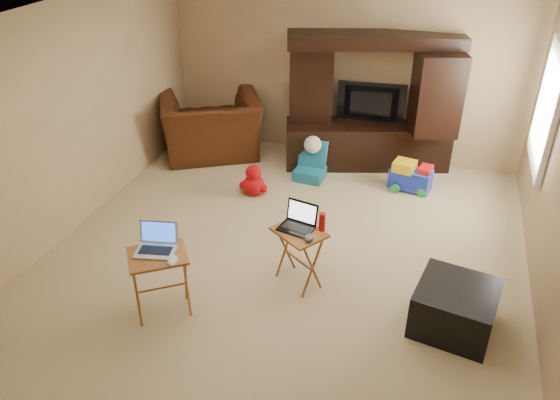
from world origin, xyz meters
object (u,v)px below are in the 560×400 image
(push_toy, at_px, (411,176))
(laptop_left, at_px, (154,241))
(recliner, at_px, (211,126))
(mouse_left, at_px, (172,261))
(child_rocker, at_px, (310,162))
(tray_table_right, at_px, (299,257))
(water_bottle, at_px, (322,222))
(laptop_right, at_px, (296,219))
(mouse_right, at_px, (309,238))
(television, at_px, (371,104))
(tray_table_left, at_px, (161,284))
(entertainment_center, at_px, (370,103))
(ottoman, at_px, (455,308))
(plush_toy, at_px, (254,180))

(push_toy, bearing_deg, laptop_left, -111.05)
(recliner, distance_m, mouse_left, 3.58)
(child_rocker, bearing_deg, laptop_left, -98.44)
(tray_table_right, xyz_separation_m, water_bottle, (0.20, 0.08, 0.40))
(laptop_left, distance_m, laptop_right, 1.33)
(push_toy, xyz_separation_m, mouse_left, (-1.75, -3.17, 0.49))
(mouse_right, bearing_deg, push_toy, 73.05)
(television, height_order, water_bottle, television)
(push_toy, height_order, mouse_left, mouse_left)
(tray_table_left, height_order, mouse_right, mouse_right)
(laptop_right, bearing_deg, laptop_left, -131.60)
(entertainment_center, height_order, laptop_right, entertainment_center)
(laptop_left, xyz_separation_m, mouse_right, (1.24, 0.66, -0.14))
(recliner, bearing_deg, television, 161.14)
(push_toy, height_order, tray_table_left, tray_table_left)
(television, xyz_separation_m, tray_table_left, (-1.25, -3.72, -0.55))
(mouse_right, bearing_deg, entertainment_center, 89.07)
(television, distance_m, water_bottle, 2.83)
(child_rocker, bearing_deg, mouse_right, -71.69)
(television, bearing_deg, mouse_left, 69.75)
(recliner, relative_size, mouse_right, 10.91)
(push_toy, relative_size, water_bottle, 2.81)
(tray_table_left, bearing_deg, ottoman, -21.85)
(plush_toy, bearing_deg, television, 48.50)
(water_bottle, bearing_deg, mouse_left, -138.55)
(plush_toy, relative_size, tray_table_right, 0.69)
(television, distance_m, laptop_left, 3.90)
(television, bearing_deg, tray_table_left, 66.80)
(tray_table_left, bearing_deg, mouse_left, -55.58)
(laptop_right, relative_size, water_bottle, 1.70)
(plush_toy, bearing_deg, laptop_right, -56.65)
(plush_toy, xyz_separation_m, laptop_left, (-0.07, -2.31, 0.57))
(water_bottle, bearing_deg, television, 90.44)
(plush_toy, height_order, mouse_left, mouse_left)
(tray_table_left, distance_m, mouse_right, 1.42)
(television, bearing_deg, recliner, 5.91)
(push_toy, bearing_deg, child_rocker, -163.50)
(recliner, bearing_deg, water_bottle, 103.52)
(tray_table_left, bearing_deg, push_toy, 22.59)
(push_toy, xyz_separation_m, laptop_left, (-1.97, -3.07, 0.58))
(tray_table_right, height_order, laptop_right, laptop_right)
(plush_toy, bearing_deg, ottoman, -34.10)
(child_rocker, height_order, ottoman, child_rocker)
(entertainment_center, bearing_deg, tray_table_right, -110.42)
(plush_toy, bearing_deg, laptop_left, -91.73)
(push_toy, relative_size, tray_table_right, 0.86)
(ottoman, xyz_separation_m, water_bottle, (-1.31, 0.27, 0.49))
(mouse_left, bearing_deg, ottoman, 16.09)
(child_rocker, distance_m, laptop_left, 3.07)
(entertainment_center, bearing_deg, tray_table_left, -125.78)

